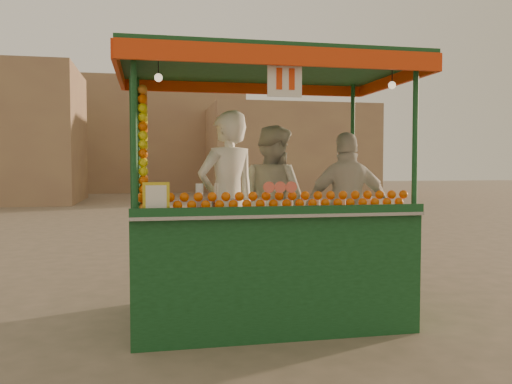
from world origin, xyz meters
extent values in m
plane|color=brown|center=(0.00, 0.00, 0.00)|extent=(90.00, 90.00, 0.00)
cube|color=#9F825A|center=(7.00, 24.00, 2.50)|extent=(9.00, 6.00, 5.00)
cube|color=#9F825A|center=(-2.00, 30.00, 3.50)|extent=(14.00, 7.00, 7.00)
cube|color=#113E18|center=(0.28, 0.16, 0.16)|extent=(2.86, 1.76, 0.33)
cylinder|color=black|center=(-0.71, 0.16, 0.20)|extent=(0.40, 0.11, 0.40)
cylinder|color=black|center=(1.27, 0.16, 0.20)|extent=(0.40, 0.11, 0.40)
cube|color=#113E18|center=(0.28, -0.56, 0.77)|extent=(2.86, 0.33, 0.88)
cube|color=#113E18|center=(-0.99, 0.27, 0.77)|extent=(0.33, 1.43, 0.88)
cube|color=#113E18|center=(1.54, 0.27, 0.77)|extent=(0.33, 1.43, 0.88)
cube|color=#B2B2B7|center=(0.28, -0.52, 1.23)|extent=(2.86, 0.51, 0.03)
cylinder|color=#113E18|center=(-1.10, -0.67, 1.98)|extent=(0.05, 0.05, 1.54)
cylinder|color=#113E18|center=(1.65, -0.67, 1.98)|extent=(0.05, 0.05, 1.54)
cylinder|color=#113E18|center=(-1.10, 0.98, 1.98)|extent=(0.05, 0.05, 1.54)
cylinder|color=#113E18|center=(1.65, 0.98, 1.98)|extent=(0.05, 0.05, 1.54)
cube|color=#113E18|center=(0.28, 0.16, 2.79)|extent=(3.08, 1.98, 0.09)
cube|color=red|center=(0.28, -0.83, 2.70)|extent=(3.08, 0.04, 0.18)
cube|color=red|center=(0.28, 1.15, 2.70)|extent=(3.08, 0.04, 0.18)
cube|color=red|center=(-1.26, 0.16, 2.70)|extent=(0.04, 1.98, 0.18)
cube|color=red|center=(1.82, 0.16, 2.70)|extent=(0.04, 1.98, 0.18)
cylinder|color=#E25845|center=(0.25, -0.67, 1.49)|extent=(0.11, 0.03, 0.11)
cube|color=gold|center=(-0.91, -0.67, 1.40)|extent=(0.24, 0.02, 0.31)
cube|color=white|center=(0.28, -0.74, 2.51)|extent=(0.33, 0.02, 0.33)
sphere|color=#FFE5B2|center=(-0.88, -0.59, 2.51)|extent=(0.08, 0.08, 0.08)
sphere|color=#FFE5B2|center=(1.43, -0.59, 2.51)|extent=(0.08, 0.08, 0.08)
imported|color=white|center=(-0.14, 0.10, 1.31)|extent=(0.84, 0.72, 1.96)
imported|color=beige|center=(0.53, 0.77, 1.26)|extent=(1.11, 1.14, 1.85)
imported|color=beige|center=(1.29, 0.21, 1.21)|extent=(1.07, 0.54, 1.76)
camera|label=1|loc=(-0.99, -5.55, 1.71)|focal=37.10mm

